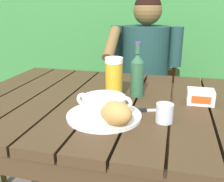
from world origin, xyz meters
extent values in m
cube|color=#45301C|center=(-0.45, 0.00, 0.73)|extent=(0.14, 0.94, 0.04)
cube|color=#45301C|center=(-0.30, 0.00, 0.73)|extent=(0.14, 0.94, 0.04)
cube|color=#45301C|center=(-0.15, 0.00, 0.73)|extent=(0.14, 0.94, 0.04)
cube|color=#45301C|center=(0.00, 0.00, 0.73)|extent=(0.14, 0.94, 0.04)
cube|color=#45301C|center=(0.15, 0.00, 0.73)|extent=(0.14, 0.94, 0.04)
cube|color=#45301C|center=(0.30, 0.00, 0.73)|extent=(0.14, 0.94, 0.04)
cube|color=#45301C|center=(0.00, -0.44, 0.67)|extent=(1.31, 0.03, 0.08)
cube|color=#45301C|center=(0.00, 0.44, 0.67)|extent=(1.31, 0.03, 0.08)
cube|color=#45301C|center=(-0.64, 0.43, 0.35)|extent=(0.06, 0.06, 0.71)
cube|color=#397F3C|center=(0.00, 1.57, 0.78)|extent=(3.64, 0.60, 1.56)
cylinder|color=#4C3823|center=(-0.28, 1.72, 0.55)|extent=(0.10, 0.10, 1.10)
cylinder|color=#512C16|center=(0.23, 0.64, 0.22)|extent=(0.04, 0.04, 0.44)
cylinder|color=#512C16|center=(-0.17, 0.64, 0.22)|extent=(0.04, 0.04, 0.44)
cylinder|color=#512C16|center=(0.23, 1.06, 0.22)|extent=(0.04, 0.04, 0.44)
cylinder|color=#512C16|center=(-0.17, 1.06, 0.22)|extent=(0.04, 0.04, 0.44)
cube|color=#512C16|center=(0.03, 0.85, 0.45)|extent=(0.44, 0.46, 0.02)
cylinder|color=#512C16|center=(0.23, 1.06, 0.69)|extent=(0.04, 0.04, 0.51)
cylinder|color=#512C16|center=(-0.17, 1.06, 0.69)|extent=(0.04, 0.04, 0.51)
cube|color=#512C16|center=(0.03, 1.06, 0.62)|extent=(0.40, 0.02, 0.04)
cube|color=#512C16|center=(0.03, 1.06, 0.75)|extent=(0.40, 0.02, 0.04)
cube|color=#512C16|center=(0.03, 1.06, 0.87)|extent=(0.40, 0.02, 0.04)
cylinder|color=#1C3E3A|center=(0.11, 0.55, 0.23)|extent=(0.11, 0.11, 0.45)
cylinder|color=#1C3E3A|center=(0.11, 0.65, 0.51)|extent=(0.13, 0.40, 0.13)
cylinder|color=#1C3E3A|center=(-0.06, 0.55, 0.23)|extent=(0.11, 0.11, 0.45)
cylinder|color=#1C3E3A|center=(-0.06, 0.65, 0.51)|extent=(0.13, 0.40, 0.13)
cylinder|color=#1C3E3A|center=(0.03, 0.75, 0.76)|extent=(0.32, 0.32, 0.50)
sphere|color=brown|center=(0.03, 0.75, 1.11)|extent=(0.19, 0.19, 0.19)
sphere|color=black|center=(0.03, 0.75, 1.13)|extent=(0.18, 0.18, 0.18)
cylinder|color=#1C3E3A|center=(0.23, 0.73, 0.88)|extent=(0.08, 0.08, 0.26)
cylinder|color=#1C3E3A|center=(-0.17, 0.73, 0.88)|extent=(0.08, 0.08, 0.26)
cylinder|color=brown|center=(-0.17, 0.57, 0.91)|extent=(0.07, 0.25, 0.21)
cylinder|color=#3C3C11|center=(-0.81, 0.18, 0.22)|extent=(0.04, 0.04, 0.44)
cylinder|color=white|center=(-0.01, -0.19, 0.75)|extent=(0.28, 0.28, 0.01)
cylinder|color=white|center=(-0.01, -0.19, 0.79)|extent=(0.16, 0.16, 0.07)
cylinder|color=#BD531C|center=(-0.01, -0.19, 0.80)|extent=(0.14, 0.14, 0.01)
torus|color=white|center=(-0.09, -0.19, 0.81)|extent=(0.05, 0.01, 0.05)
torus|color=white|center=(0.07, -0.19, 0.81)|extent=(0.05, 0.01, 0.05)
ellipsoid|color=#C68C46|center=(0.05, -0.27, 0.80)|extent=(0.14, 0.12, 0.08)
cylinder|color=gold|center=(-0.03, 0.02, 0.82)|extent=(0.08, 0.08, 0.16)
cylinder|color=white|center=(-0.03, 0.02, 0.91)|extent=(0.08, 0.08, 0.02)
cylinder|color=#2E5D3C|center=(0.07, 0.07, 0.82)|extent=(0.06, 0.06, 0.16)
cone|color=#2E5D3C|center=(0.07, 0.07, 0.92)|extent=(0.06, 0.06, 0.04)
cylinder|color=#2E5D3C|center=(0.07, 0.07, 0.96)|extent=(0.02, 0.02, 0.04)
cylinder|color=#523E82|center=(0.07, 0.07, 0.98)|extent=(0.03, 0.03, 0.01)
cylinder|color=silver|center=(0.21, -0.18, 0.78)|extent=(0.06, 0.06, 0.07)
cube|color=white|center=(0.34, 0.04, 0.77)|extent=(0.11, 0.08, 0.06)
cube|color=#E54C1A|center=(0.34, 0.00, 0.77)|extent=(0.08, 0.00, 0.03)
cube|color=silver|center=(0.16, -0.09, 0.75)|extent=(0.11, 0.05, 0.00)
cube|color=black|center=(0.11, -0.11, 0.75)|extent=(0.06, 0.04, 0.01)
camera|label=1|loc=(0.23, -1.04, 1.14)|focal=41.24mm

